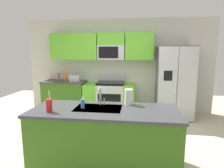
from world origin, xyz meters
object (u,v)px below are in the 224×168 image
sink_faucet (100,95)px  refrigerator (174,83)px  range_oven (109,98)px  bottle_orange (65,76)px  soap_dispenser (83,104)px  pepper_mill (59,77)px  drink_cup_red (49,105)px  toaster (75,78)px  paper_towel_roll (129,97)px

sink_faucet → refrigerator: bearing=55.7°
refrigerator → range_oven: bearing=177.6°
range_oven → refrigerator: (1.70, -0.07, 0.48)m
bottle_orange → soap_dispenser: bottle_orange is taller
range_oven → soap_dispenser: size_ratio=8.00×
pepper_mill → soap_dispenser: 2.82m
drink_cup_red → soap_dispenser: (0.41, 0.22, -0.02)m
toaster → sink_faucet: 2.51m
pepper_mill → toaster: bearing=-6.1°
toaster → paper_towel_roll: bearing=-53.5°
pepper_mill → soap_dispenser: (1.38, -2.46, -0.04)m
toaster → bottle_orange: bearing=165.3°
sink_faucet → pepper_mill: bearing=125.3°
range_oven → pepper_mill: size_ratio=6.09×
sink_faucet → soap_dispenser: bearing=-142.5°
pepper_mill → bottle_orange: (0.18, 0.03, 0.03)m
sink_faucet → paper_towel_roll: sink_faucet is taller
pepper_mill → sink_faucet: (1.61, -2.28, 0.06)m
pepper_mill → drink_cup_red: 2.85m
range_oven → drink_cup_red: (-0.45, -2.68, 0.55)m
range_oven → refrigerator: 1.76m
range_oven → pepper_mill: bearing=-179.9°
bottle_orange → range_oven: bearing=-1.1°
bottle_orange → sink_faucet: 2.72m
pepper_mill → paper_towel_roll: (2.04, -2.17, 0.01)m
bottle_orange → sink_faucet: sink_faucet is taller
range_oven → drink_cup_red: size_ratio=4.60×
pepper_mill → drink_cup_red: drink_cup_red is taller
refrigerator → soap_dispenser: 2.96m
toaster → paper_towel_roll: paper_towel_roll is taller
pepper_mill → soap_dispenser: bearing=-60.6°
soap_dispenser → drink_cup_red: bearing=-151.4°
pepper_mill → soap_dispenser: size_ratio=1.31×
paper_towel_roll → range_oven: bearing=105.7°
pepper_mill → drink_cup_red: size_ratio=0.76×
toaster → bottle_orange: 0.30m
pepper_mill → paper_towel_roll: paper_towel_roll is taller
pepper_mill → bottle_orange: size_ratio=0.80×
range_oven → drink_cup_red: 2.78m
pepper_mill → paper_towel_roll: size_ratio=0.93×
pepper_mill → refrigerator: bearing=-1.3°
range_oven → paper_towel_roll: paper_towel_roll is taller
toaster → bottle_orange: (-0.29, 0.08, 0.05)m
toaster → soap_dispenser: (0.91, -2.41, -0.02)m
toaster → drink_cup_red: size_ratio=0.95×
soap_dispenser → pepper_mill: bearing=119.4°
refrigerator → pepper_mill: bearing=178.7°
bottle_orange → drink_cup_red: (0.80, -2.71, -0.05)m
drink_cup_red → paper_towel_roll: drink_cup_red is taller
range_oven → drink_cup_red: bearing=-99.6°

